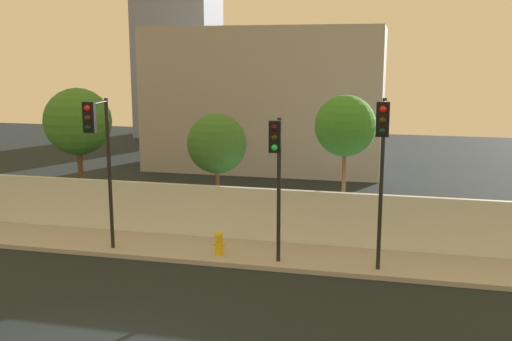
# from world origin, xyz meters

# --- Properties ---
(sidewalk) EXTENTS (36.00, 2.40, 0.15)m
(sidewalk) POSITION_xyz_m (0.00, 8.20, 0.07)
(sidewalk) COLOR #A2A2A2
(sidewalk) RESTS_ON ground
(perimeter_wall) EXTENTS (36.00, 0.18, 1.80)m
(perimeter_wall) POSITION_xyz_m (0.00, 9.49, 1.05)
(perimeter_wall) COLOR silver
(perimeter_wall) RESTS_ON sidewalk
(traffic_light_left) EXTENTS (0.45, 1.71, 4.88)m
(traffic_light_left) POSITION_xyz_m (-2.52, 6.78, 3.72)
(traffic_light_left) COLOR black
(traffic_light_left) RESTS_ON sidewalk
(traffic_light_center) EXTENTS (0.35, 1.13, 4.40)m
(traffic_light_center) POSITION_xyz_m (2.93, 7.06, 3.36)
(traffic_light_center) COLOR black
(traffic_light_center) RESTS_ON sidewalk
(traffic_light_right) EXTENTS (0.34, 1.68, 5.02)m
(traffic_light_right) POSITION_xyz_m (5.89, 6.80, 3.81)
(traffic_light_right) COLOR black
(traffic_light_right) RESTS_ON sidewalk
(fire_hydrant) EXTENTS (0.44, 0.26, 0.77)m
(fire_hydrant) POSITION_xyz_m (0.97, 7.68, 0.56)
(fire_hydrant) COLOR gold
(fire_hydrant) RESTS_ON sidewalk
(roadside_tree_midleft) EXTENTS (2.59, 2.59, 5.14)m
(roadside_tree_midleft) POSITION_xyz_m (-5.70, 11.05, 3.83)
(roadside_tree_midleft) COLOR brown
(roadside_tree_midleft) RESTS_ON ground
(roadside_tree_midright) EXTENTS (2.19, 2.19, 4.27)m
(roadside_tree_midright) POSITION_xyz_m (-0.11, 11.05, 3.17)
(roadside_tree_midright) COLOR brown
(roadside_tree_midright) RESTS_ON ground
(roadside_tree_rightmost) EXTENTS (2.13, 2.13, 5.03)m
(roadside_tree_rightmost) POSITION_xyz_m (4.53, 11.05, 3.95)
(roadside_tree_rightmost) COLOR brown
(roadside_tree_rightmost) RESTS_ON ground
(low_building_distant) EXTENTS (13.05, 6.00, 7.86)m
(low_building_distant) POSITION_xyz_m (-1.00, 23.49, 3.93)
(low_building_distant) COLOR #9D9D9D
(low_building_distant) RESTS_ON ground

